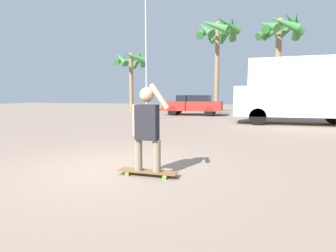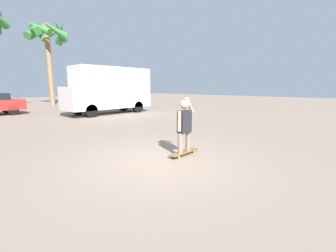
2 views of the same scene
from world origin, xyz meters
name	(u,v)px [view 2 (image 2 of 2)]	position (x,y,z in m)	size (l,w,h in m)	color
ground_plane	(158,160)	(0.00, 0.00, 0.00)	(80.00, 80.00, 0.00)	gray
skateboard	(184,152)	(0.80, -0.22, 0.07)	(1.04, 0.24, 0.09)	brown
person_skateboarder	(184,123)	(0.80, -0.22, 0.89)	(0.65, 0.24, 1.50)	gray
camper_van	(110,89)	(4.94, 9.64, 1.69)	(5.94, 2.01, 3.13)	black
palm_tree_near_van	(47,36)	(4.89, 19.99, 6.63)	(4.09, 4.05, 8.02)	#8E704C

